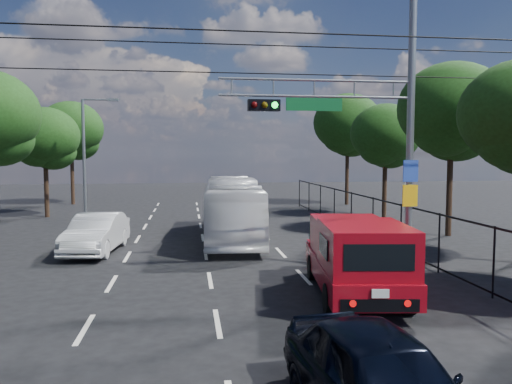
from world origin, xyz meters
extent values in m
cube|color=beige|center=(-3.00, 4.00, 0.01)|extent=(0.12, 2.00, 0.01)
cube|color=beige|center=(-3.00, 8.00, 0.01)|extent=(0.12, 2.00, 0.01)
cube|color=beige|center=(-3.00, 12.00, 0.01)|extent=(0.12, 2.00, 0.01)
cube|color=beige|center=(-3.00, 16.00, 0.01)|extent=(0.12, 2.00, 0.01)
cube|color=beige|center=(-3.00, 20.00, 0.01)|extent=(0.12, 2.00, 0.01)
cube|color=beige|center=(-3.00, 24.00, 0.01)|extent=(0.12, 2.00, 0.01)
cube|color=beige|center=(-3.00, 28.00, 0.01)|extent=(0.12, 2.00, 0.01)
cube|color=beige|center=(-3.00, 32.00, 0.01)|extent=(0.12, 2.00, 0.01)
cube|color=beige|center=(0.00, 4.00, 0.01)|extent=(0.12, 2.00, 0.01)
cube|color=beige|center=(0.00, 8.00, 0.01)|extent=(0.12, 2.00, 0.01)
cube|color=beige|center=(0.00, 12.00, 0.01)|extent=(0.12, 2.00, 0.01)
cube|color=beige|center=(0.00, 16.00, 0.01)|extent=(0.12, 2.00, 0.01)
cube|color=beige|center=(0.00, 20.00, 0.01)|extent=(0.12, 2.00, 0.01)
cube|color=beige|center=(0.00, 24.00, 0.01)|extent=(0.12, 2.00, 0.01)
cube|color=beige|center=(0.00, 28.00, 0.01)|extent=(0.12, 2.00, 0.01)
cube|color=beige|center=(0.00, 32.00, 0.01)|extent=(0.12, 2.00, 0.01)
cube|color=beige|center=(3.00, 4.00, 0.01)|extent=(0.12, 2.00, 0.01)
cube|color=beige|center=(3.00, 8.00, 0.01)|extent=(0.12, 2.00, 0.01)
cube|color=beige|center=(3.00, 12.00, 0.01)|extent=(0.12, 2.00, 0.01)
cube|color=beige|center=(3.00, 16.00, 0.01)|extent=(0.12, 2.00, 0.01)
cube|color=beige|center=(3.00, 20.00, 0.01)|extent=(0.12, 2.00, 0.01)
cube|color=beige|center=(3.00, 24.00, 0.01)|extent=(0.12, 2.00, 0.01)
cube|color=beige|center=(3.00, 28.00, 0.01)|extent=(0.12, 2.00, 0.01)
cube|color=beige|center=(3.00, 32.00, 0.01)|extent=(0.12, 2.00, 0.01)
cylinder|color=slate|center=(6.50, 8.00, 4.75)|extent=(0.24, 0.24, 9.50)
cylinder|color=slate|center=(3.40, 8.00, 6.25)|extent=(6.20, 0.08, 0.08)
cylinder|color=slate|center=(3.40, 8.00, 5.75)|extent=(6.20, 0.08, 0.08)
cube|color=black|center=(1.70, 8.00, 5.45)|extent=(1.00, 0.28, 0.35)
sphere|color=#3F0505|center=(1.38, 7.85, 5.45)|extent=(0.20, 0.20, 0.20)
sphere|color=#4C3805|center=(1.70, 7.85, 5.45)|extent=(0.20, 0.20, 0.20)
sphere|color=#0CE533|center=(2.02, 7.85, 5.45)|extent=(0.20, 0.20, 0.20)
cube|color=#0B5124|center=(3.30, 8.00, 5.50)|extent=(1.80, 0.05, 0.40)
cube|color=blue|center=(6.48, 7.86, 3.40)|extent=(0.50, 0.04, 0.70)
cube|color=yellow|center=(6.48, 7.86, 2.60)|extent=(0.50, 0.04, 0.70)
cylinder|color=slate|center=(5.90, 8.00, 6.00)|extent=(0.05, 0.05, 0.50)
cylinder|color=slate|center=(4.60, 8.00, 6.00)|extent=(0.05, 0.05, 0.50)
cylinder|color=slate|center=(3.30, 8.00, 6.00)|extent=(0.05, 0.05, 0.50)
cylinder|color=slate|center=(2.00, 8.00, 6.00)|extent=(0.05, 0.05, 0.50)
cylinder|color=slate|center=(0.70, 8.00, 6.00)|extent=(0.05, 0.05, 0.50)
cylinder|color=slate|center=(-6.50, 22.00, 3.50)|extent=(0.18, 0.18, 7.00)
cylinder|color=slate|center=(-5.70, 22.00, 7.00)|extent=(1.60, 0.09, 0.09)
cube|color=slate|center=(-4.80, 22.00, 7.00)|extent=(0.60, 0.22, 0.15)
cylinder|color=black|center=(0.00, 6.00, 7.20)|extent=(22.00, 0.04, 0.04)
cylinder|color=black|center=(0.00, 9.50, 7.60)|extent=(22.00, 0.04, 0.04)
cylinder|color=black|center=(0.00, 11.00, 6.90)|extent=(22.00, 0.04, 0.04)
cube|color=black|center=(7.60, 12.00, 1.95)|extent=(0.04, 34.00, 0.06)
cube|color=black|center=(7.60, 12.00, 0.15)|extent=(0.04, 34.00, 0.06)
cylinder|color=black|center=(7.60, 5.00, 1.00)|extent=(0.06, 0.06, 2.00)
cylinder|color=black|center=(7.60, 8.00, 1.00)|extent=(0.06, 0.06, 2.00)
cylinder|color=black|center=(7.60, 11.00, 1.00)|extent=(0.06, 0.06, 2.00)
cylinder|color=black|center=(7.60, 14.00, 1.00)|extent=(0.06, 0.06, 2.00)
cylinder|color=black|center=(7.60, 17.00, 1.00)|extent=(0.06, 0.06, 2.00)
cylinder|color=black|center=(7.60, 20.00, 1.00)|extent=(0.06, 0.06, 2.00)
cylinder|color=black|center=(7.60, 23.00, 1.00)|extent=(0.06, 0.06, 2.00)
cylinder|color=black|center=(7.60, 26.00, 1.00)|extent=(0.06, 0.06, 2.00)
cylinder|color=black|center=(7.60, 29.00, 1.00)|extent=(0.06, 0.06, 2.00)
cylinder|color=black|center=(11.80, 15.00, 2.38)|extent=(0.28, 0.28, 4.76)
ellipsoid|color=black|center=(11.80, 15.00, 6.12)|extent=(5.10, 5.10, 4.33)
ellipsoid|color=black|center=(12.20, 15.30, 4.93)|extent=(3.40, 3.40, 2.72)
ellipsoid|color=black|center=(11.45, 14.80, 5.10)|extent=(3.23, 3.23, 2.58)
cylinder|color=black|center=(11.40, 22.00, 2.02)|extent=(0.28, 0.28, 4.03)
ellipsoid|color=black|center=(11.40, 22.00, 5.18)|extent=(4.32, 4.32, 3.67)
ellipsoid|color=black|center=(11.80, 22.30, 4.18)|extent=(2.88, 2.88, 2.30)
ellipsoid|color=black|center=(11.05, 21.80, 4.32)|extent=(2.74, 2.74, 2.19)
cylinder|color=black|center=(11.60, 30.00, 2.46)|extent=(0.28, 0.28, 4.93)
ellipsoid|color=black|center=(11.60, 30.00, 6.34)|extent=(5.28, 5.28, 4.49)
ellipsoid|color=black|center=(12.00, 30.30, 5.10)|extent=(3.52, 3.52, 2.82)
ellipsoid|color=black|center=(11.25, 29.80, 5.28)|extent=(3.34, 3.34, 2.68)
cylinder|color=black|center=(-9.40, 25.00, 1.96)|extent=(0.28, 0.28, 3.92)
ellipsoid|color=black|center=(-9.40, 25.00, 5.04)|extent=(4.20, 4.20, 3.57)
ellipsoid|color=black|center=(-9.00, 25.30, 4.06)|extent=(2.80, 2.80, 2.24)
ellipsoid|color=black|center=(-9.75, 24.80, 4.20)|extent=(2.66, 2.66, 2.13)
cylinder|color=black|center=(-9.60, 33.00, 2.30)|extent=(0.28, 0.28, 4.59)
ellipsoid|color=black|center=(-9.60, 33.00, 5.90)|extent=(4.92, 4.92, 4.18)
ellipsoid|color=black|center=(-9.20, 33.30, 4.76)|extent=(3.28, 3.28, 2.62)
ellipsoid|color=black|center=(-9.95, 32.80, 4.92)|extent=(3.12, 3.12, 2.49)
cylinder|color=black|center=(3.22, 7.67, 0.39)|extent=(0.39, 0.81, 0.78)
cylinder|color=black|center=(5.11, 7.43, 0.39)|extent=(0.39, 0.81, 0.78)
cylinder|color=black|center=(2.78, 4.24, 0.39)|extent=(0.39, 0.81, 0.78)
cylinder|color=black|center=(4.67, 4.00, 0.39)|extent=(0.39, 0.81, 0.78)
cube|color=maroon|center=(3.95, 5.84, 0.69)|extent=(2.82, 5.81, 0.63)
cube|color=maroon|center=(4.27, 8.33, 0.78)|extent=(2.13, 0.87, 0.61)
cube|color=black|center=(4.30, 8.63, 1.06)|extent=(1.94, 0.69, 0.34)
cube|color=maroon|center=(4.11, 7.11, 1.51)|extent=(2.21, 1.97, 1.06)
cube|color=black|center=(4.00, 6.28, 1.56)|extent=(1.72, 0.28, 0.61)
cube|color=maroon|center=(3.79, 4.62, 1.59)|extent=(2.42, 3.09, 1.17)
cube|color=black|center=(4.83, 4.48, 1.62)|extent=(0.21, 1.34, 0.50)
cube|color=black|center=(2.75, 4.75, 1.62)|extent=(0.21, 1.34, 0.50)
cube|color=black|center=(3.61, 3.22, 1.62)|extent=(1.61, 0.26, 0.61)
cube|color=black|center=(3.59, 3.09, 0.56)|extent=(1.78, 0.32, 0.29)
cube|color=silver|center=(3.59, 3.04, 0.84)|extent=(0.39, 0.08, 0.20)
imported|color=black|center=(2.00, -0.98, 0.76)|extent=(2.26, 4.63, 1.52)
imported|color=white|center=(1.35, 15.62, 1.42)|extent=(2.92, 10.30, 2.84)
imported|color=silver|center=(-4.33, 13.07, 0.77)|extent=(2.13, 4.84, 1.55)
camera|label=1|loc=(-0.64, -7.41, 3.96)|focal=35.00mm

